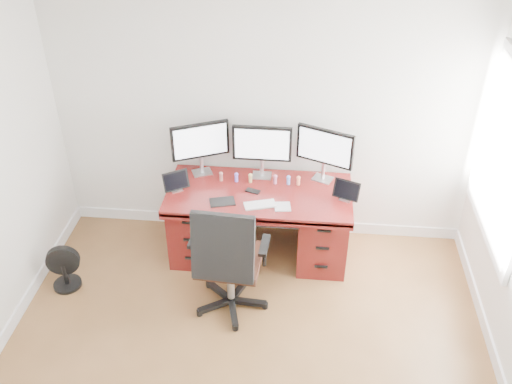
# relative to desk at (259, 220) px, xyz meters

# --- Properties ---
(back_wall) EXTENTS (4.00, 0.10, 2.70)m
(back_wall) POSITION_rel_desk_xyz_m (0.00, 0.42, 0.95)
(back_wall) COLOR white
(back_wall) RESTS_ON ground
(desk) EXTENTS (1.70, 0.80, 0.75)m
(desk) POSITION_rel_desk_xyz_m (0.00, 0.00, 0.00)
(desk) COLOR #5B1312
(desk) RESTS_ON ground
(office_chair) EXTENTS (0.67, 0.65, 1.15)m
(office_chair) POSITION_rel_desk_xyz_m (-0.19, -0.79, -0.02)
(office_chair) COLOR black
(office_chair) RESTS_ON ground
(floor_fan) EXTENTS (0.31, 0.26, 0.44)m
(floor_fan) POSITION_rel_desk_xyz_m (-1.73, -0.65, -0.19)
(floor_fan) COLOR black
(floor_fan) RESTS_ON ground
(monitor_left) EXTENTS (0.52, 0.26, 0.53)m
(monitor_left) POSITION_rel_desk_xyz_m (-0.58, 0.24, 0.68)
(monitor_left) COLOR silver
(monitor_left) RESTS_ON desk
(monitor_center) EXTENTS (0.55, 0.14, 0.53)m
(monitor_center) POSITION_rel_desk_xyz_m (-0.00, 0.24, 0.68)
(monitor_center) COLOR silver
(monitor_center) RESTS_ON desk
(monitor_right) EXTENTS (0.52, 0.25, 0.53)m
(monitor_right) POSITION_rel_desk_xyz_m (0.58, 0.24, 0.68)
(monitor_right) COLOR silver
(monitor_right) RESTS_ON desk
(tablet_left) EXTENTS (0.24, 0.18, 0.19)m
(tablet_left) POSITION_rel_desk_xyz_m (-0.76, -0.08, 0.43)
(tablet_left) COLOR silver
(tablet_left) RESTS_ON desk
(tablet_right) EXTENTS (0.25, 0.15, 0.19)m
(tablet_right) POSITION_rel_desk_xyz_m (0.79, -0.08, 0.43)
(tablet_right) COLOR silver
(tablet_right) RESTS_ON desk
(keyboard) EXTENTS (0.30, 0.20, 0.01)m
(keyboard) POSITION_rel_desk_xyz_m (0.03, -0.25, 0.36)
(keyboard) COLOR silver
(keyboard) RESTS_ON desk
(trackpad) EXTENTS (0.16, 0.16, 0.01)m
(trackpad) POSITION_rel_desk_xyz_m (0.23, -0.25, 0.35)
(trackpad) COLOR #BABDC2
(trackpad) RESTS_ON desk
(drawing_tablet) EXTENTS (0.25, 0.20, 0.01)m
(drawing_tablet) POSITION_rel_desk_xyz_m (-0.31, -0.23, 0.35)
(drawing_tablet) COLOR black
(drawing_tablet) RESTS_ON desk
(phone) EXTENTS (0.14, 0.10, 0.01)m
(phone) POSITION_rel_desk_xyz_m (-0.06, -0.03, 0.35)
(phone) COLOR black
(phone) RESTS_ON desk
(figurine_brown) EXTENTS (0.04, 0.04, 0.10)m
(figurine_brown) POSITION_rel_desk_xyz_m (-0.38, 0.12, 0.40)
(figurine_brown) COLOR #92544D
(figurine_brown) RESTS_ON desk
(figurine_purple) EXTENTS (0.04, 0.04, 0.10)m
(figurine_purple) POSITION_rel_desk_xyz_m (-0.23, 0.12, 0.40)
(figurine_purple) COLOR #795ADD
(figurine_purple) RESTS_ON desk
(figurine_yellow) EXTENTS (0.04, 0.04, 0.10)m
(figurine_yellow) POSITION_rel_desk_xyz_m (-0.10, 0.12, 0.40)
(figurine_yellow) COLOR #D9B767
(figurine_yellow) RESTS_ON desk
(figurine_pink) EXTENTS (0.04, 0.04, 0.10)m
(figurine_pink) POSITION_rel_desk_xyz_m (0.14, 0.12, 0.40)
(figurine_pink) COLOR pink
(figurine_pink) RESTS_ON desk
(figurine_blue) EXTENTS (0.04, 0.04, 0.10)m
(figurine_blue) POSITION_rel_desk_xyz_m (0.26, 0.12, 0.40)
(figurine_blue) COLOR #6593F4
(figurine_blue) RESTS_ON desk
(figurine_orange) EXTENTS (0.04, 0.04, 0.10)m
(figurine_orange) POSITION_rel_desk_xyz_m (0.35, 0.12, 0.40)
(figurine_orange) COLOR #E57954
(figurine_orange) RESTS_ON desk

